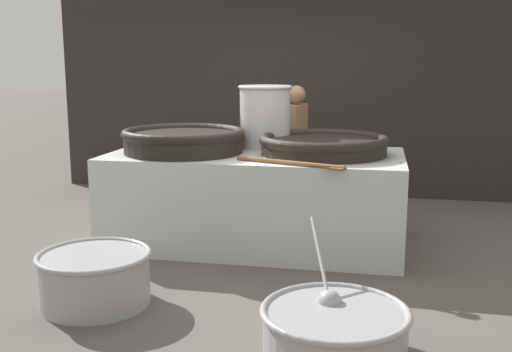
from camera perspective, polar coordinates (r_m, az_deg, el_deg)
ground_plane at (r=6.03m, az=0.00°, el=-6.33°), size 60.00×60.00×0.00m
back_wall at (r=8.21m, az=3.56°, el=12.42°), size 6.58×0.24×4.03m
hearth_platform at (r=5.91m, az=0.00°, el=-2.15°), size 2.83×1.42×0.90m
giant_wok_near at (r=5.90m, az=-6.90°, el=3.46°), size 1.20×1.20×0.24m
giant_wok_far at (r=5.77m, az=6.46°, el=3.03°), size 1.24×1.24×0.19m
stock_pot at (r=6.20m, az=0.86°, el=5.77°), size 0.55×0.55×0.64m
stirring_paddle at (r=5.13m, az=3.70°, el=1.20°), size 1.00×0.42×0.04m
cook at (r=7.01m, az=3.75°, el=2.93°), size 0.40×0.59×1.51m
prep_bowl_vegetables at (r=3.78m, az=7.50°, el=-14.30°), size 0.92×1.16×0.70m
prep_bowl_meat at (r=4.64m, az=-15.10°, el=-9.15°), size 0.84×0.84×0.40m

